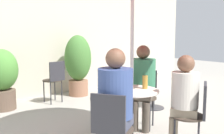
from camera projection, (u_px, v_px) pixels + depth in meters
storefront_wall at (29, 30)px, 5.75m from camera, size 10.00×0.06×3.00m
cafe_table_near at (131, 106)px, 3.33m from camera, size 0.69×0.69×0.73m
cafe_table_far at (153, 82)px, 5.02m from camera, size 0.65×0.65×0.73m
bistro_chair_0 at (111, 125)px, 2.60m from camera, size 0.47×0.46×0.87m
bistro_chair_1 at (196, 111)px, 3.07m from camera, size 0.46×0.47×0.87m
bistro_chair_2 at (144, 92)px, 4.06m from camera, size 0.47×0.46×0.87m
bistro_chair_3 at (107, 95)px, 3.87m from camera, size 0.41×0.41×0.87m
bistro_chair_4 at (55, 77)px, 5.38m from camera, size 0.41×0.42×0.87m
seated_person_0 at (116, 99)px, 2.70m from camera, size 0.45×0.44×1.30m
seated_person_1 at (184, 95)px, 3.10m from camera, size 0.39×0.40×1.20m
seated_person_2 at (143, 80)px, 3.89m from camera, size 0.47×0.46×1.27m
beer_glass_0 at (145, 82)px, 3.37m from camera, size 0.07×0.07×0.17m
beer_glass_1 at (117, 82)px, 3.37m from camera, size 0.07×0.07×0.18m
beer_glass_2 at (130, 87)px, 3.10m from camera, size 0.07×0.07×0.16m
potted_plant_0 at (2, 76)px, 4.91m from camera, size 0.59×0.59×1.15m
potted_plant_1 at (78, 62)px, 6.03m from camera, size 0.62×0.62×1.40m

